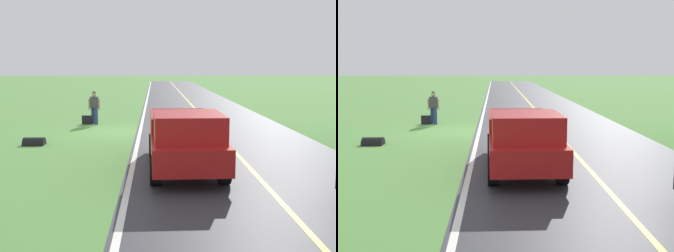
# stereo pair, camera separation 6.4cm
# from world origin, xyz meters

# --- Properties ---
(ground_plane) EXTENTS (200.00, 200.00, 0.00)m
(ground_plane) POSITION_xyz_m (0.00, 0.00, 0.00)
(ground_plane) COLOR #568E42
(road_surface) EXTENTS (7.52, 120.00, 0.00)m
(road_surface) POSITION_xyz_m (-4.59, 0.00, 0.00)
(road_surface) COLOR #333338
(road_surface) RESTS_ON ground
(lane_edge_line) EXTENTS (0.16, 117.60, 0.00)m
(lane_edge_line) POSITION_xyz_m (-1.00, 0.00, 0.01)
(lane_edge_line) COLOR silver
(lane_edge_line) RESTS_ON ground
(lane_centre_line) EXTENTS (0.14, 117.60, 0.00)m
(lane_centre_line) POSITION_xyz_m (-4.59, 0.00, 0.01)
(lane_centre_line) COLOR gold
(lane_centre_line) RESTS_ON ground
(hitchhiker_walking) EXTENTS (0.62, 0.52, 1.75)m
(hitchhiker_walking) POSITION_xyz_m (1.49, -2.50, 0.98)
(hitchhiker_walking) COLOR navy
(hitchhiker_walking) RESTS_ON ground
(suitcase_carried) EXTENTS (0.47, 0.22, 0.47)m
(suitcase_carried) POSITION_xyz_m (1.91, -2.44, 0.23)
(suitcase_carried) COLOR black
(suitcase_carried) RESTS_ON ground
(pickup_truck_passing) EXTENTS (2.18, 5.44, 1.82)m
(pickup_truck_passing) POSITION_xyz_m (-2.59, 7.34, 0.97)
(pickup_truck_passing) COLOR #B21919
(pickup_truck_passing) RESTS_ON ground
(drainage_culvert) EXTENTS (0.80, 0.60, 0.60)m
(drainage_culvert) POSITION_xyz_m (3.04, 3.20, 0.00)
(drainage_culvert) COLOR black
(drainage_culvert) RESTS_ON ground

